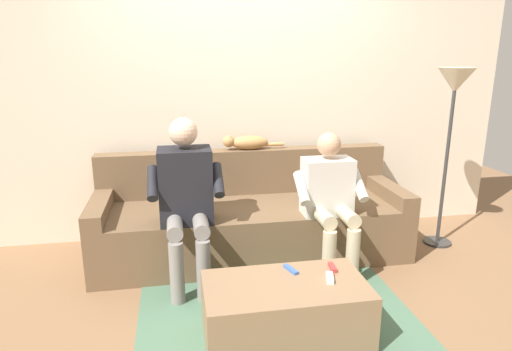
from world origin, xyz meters
TOP-DOWN VIEW (x-y plane):
  - ground_plane at (0.00, 0.60)m, footprint 8.00×8.00m
  - back_wall at (0.00, -0.65)m, footprint 5.04×0.06m
  - couch at (0.00, -0.13)m, footprint 2.55×0.86m
  - coffee_table at (0.00, 1.10)m, footprint 0.96×0.53m
  - person_left_seated at (-0.54, 0.31)m, footprint 0.53×0.52m
  - person_right_seated at (0.54, 0.26)m, footprint 0.54×0.58m
  - cat_on_backrest at (-0.02, -0.43)m, footprint 0.55×0.14m
  - remote_white at (-0.27, 1.10)m, footprint 0.07×0.13m
  - remote_blue at (-0.07, 0.95)m, footprint 0.07×0.13m
  - remote_red at (-0.33, 0.97)m, footprint 0.04×0.11m
  - floor_rug at (0.00, 0.95)m, footprint 1.78×1.73m
  - floor_lamp at (-1.69, 0.00)m, footprint 0.30×0.30m

SIDE VIEW (x-z plane):
  - ground_plane at x=0.00m, z-range 0.00..0.00m
  - floor_rug at x=0.00m, z-range 0.00..0.01m
  - coffee_table at x=0.00m, z-range 0.00..0.36m
  - couch at x=0.00m, z-range -0.13..0.71m
  - remote_blue at x=-0.07m, z-range 0.36..0.38m
  - remote_red at x=-0.33m, z-range 0.36..0.38m
  - remote_white at x=-0.27m, z-range 0.36..0.38m
  - person_left_seated at x=-0.54m, z-range 0.07..1.16m
  - person_right_seated at x=0.54m, z-range 0.08..1.30m
  - cat_on_backrest at x=-0.02m, z-range 0.83..0.97m
  - back_wall at x=0.00m, z-range 0.00..2.45m
  - floor_lamp at x=-1.69m, z-range 0.54..2.09m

